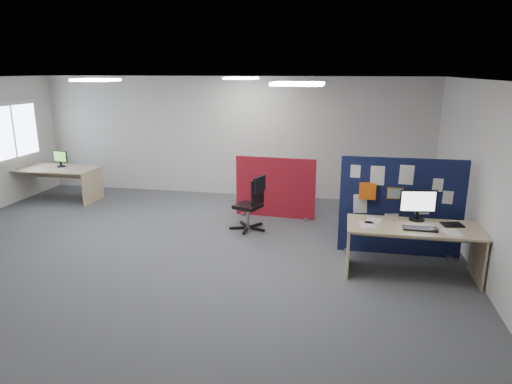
% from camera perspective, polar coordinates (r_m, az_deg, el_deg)
% --- Properties ---
extents(floor, '(9.00, 9.00, 0.00)m').
position_cam_1_polar(floor, '(7.61, -9.64, -7.04)').
color(floor, '#525459').
rests_on(floor, ground).
extents(ceiling, '(9.00, 7.00, 0.02)m').
position_cam_1_polar(ceiling, '(7.07, -10.62, 13.71)').
color(ceiling, white).
rests_on(ceiling, wall_back).
extents(wall_back, '(9.00, 0.02, 2.70)m').
position_cam_1_polar(wall_back, '(10.51, -3.24, 6.90)').
color(wall_back, silver).
rests_on(wall_back, floor).
extents(wall_front, '(9.00, 0.02, 2.70)m').
position_cam_1_polar(wall_front, '(4.28, -27.18, -6.97)').
color(wall_front, silver).
rests_on(wall_front, floor).
extents(wall_right, '(0.02, 7.00, 2.70)m').
position_cam_1_polar(wall_right, '(7.01, 26.72, 1.19)').
color(wall_right, silver).
rests_on(wall_right, floor).
extents(window, '(0.06, 1.70, 1.30)m').
position_cam_1_polar(window, '(11.16, -28.17, 6.67)').
color(window, white).
rests_on(window, wall_left).
extents(ceiling_lights, '(4.10, 4.10, 0.04)m').
position_cam_1_polar(ceiling_lights, '(7.59, -6.31, 13.72)').
color(ceiling_lights, white).
rests_on(ceiling_lights, ceiling).
extents(navy_divider, '(1.87, 0.30, 1.54)m').
position_cam_1_polar(navy_divider, '(7.42, 17.48, -1.78)').
color(navy_divider, '#0F1938').
rests_on(navy_divider, floor).
extents(main_desk, '(1.81, 0.81, 0.73)m').
position_cam_1_polar(main_desk, '(6.82, 18.94, -5.26)').
color(main_desk, tan).
rests_on(main_desk, floor).
extents(monitor_main, '(0.52, 0.21, 0.45)m').
position_cam_1_polar(monitor_main, '(6.92, 19.61, -1.38)').
color(monitor_main, black).
rests_on(monitor_main, main_desk).
extents(keyboard, '(0.46, 0.20, 0.02)m').
position_cam_1_polar(keyboard, '(6.61, 19.82, -4.34)').
color(keyboard, black).
rests_on(keyboard, main_desk).
extents(mouse, '(0.11, 0.09, 0.03)m').
position_cam_1_polar(mouse, '(6.63, 21.39, -4.40)').
color(mouse, gray).
rests_on(mouse, main_desk).
extents(paper_tray, '(0.31, 0.26, 0.01)m').
position_cam_1_polar(paper_tray, '(6.96, 23.32, -3.76)').
color(paper_tray, black).
rests_on(paper_tray, main_desk).
extents(red_divider, '(1.59, 0.30, 1.19)m').
position_cam_1_polar(red_divider, '(8.96, 2.40, 0.49)').
color(red_divider, maroon).
rests_on(red_divider, floor).
extents(second_desk, '(1.79, 0.89, 0.73)m').
position_cam_1_polar(second_desk, '(11.10, -23.54, 1.96)').
color(second_desk, tan).
rests_on(second_desk, floor).
extents(monitor_second, '(0.39, 0.18, 0.36)m').
position_cam_1_polar(monitor_second, '(11.09, -23.28, 3.93)').
color(monitor_second, black).
rests_on(monitor_second, second_desk).
extents(office_chair, '(0.67, 0.64, 1.00)m').
position_cam_1_polar(office_chair, '(8.18, -0.42, -1.04)').
color(office_chair, black).
rests_on(office_chair, floor).
extents(desk_papers, '(1.36, 0.64, 0.00)m').
position_cam_1_polar(desk_papers, '(6.65, 17.16, -4.07)').
color(desk_papers, white).
rests_on(desk_papers, main_desk).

